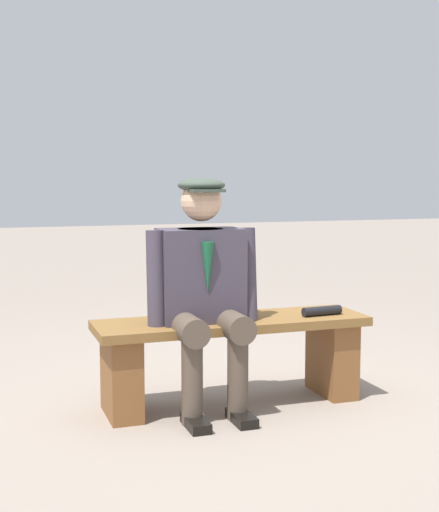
% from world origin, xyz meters
% --- Properties ---
extents(ground_plane, '(30.00, 30.00, 0.00)m').
position_xyz_m(ground_plane, '(0.00, 0.00, 0.00)').
color(ground_plane, gray).
extents(bench, '(1.51, 0.43, 0.48)m').
position_xyz_m(bench, '(0.00, 0.00, 0.31)').
color(bench, brown).
rests_on(bench, ground).
extents(seated_man, '(0.62, 0.55, 1.25)m').
position_xyz_m(seated_man, '(0.18, 0.06, 0.70)').
color(seated_man, '#403948').
rests_on(seated_man, ground).
extents(rolled_magazine, '(0.24, 0.07, 0.05)m').
position_xyz_m(rolled_magazine, '(-0.51, 0.08, 0.51)').
color(rolled_magazine, black).
rests_on(rolled_magazine, bench).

